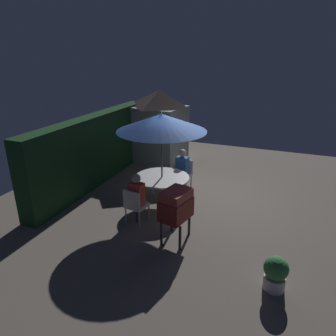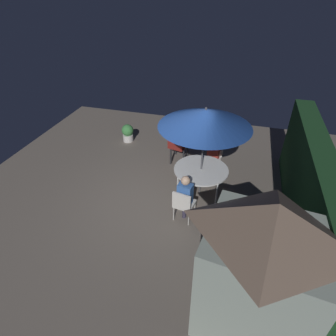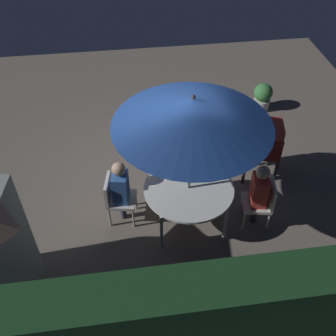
% 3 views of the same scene
% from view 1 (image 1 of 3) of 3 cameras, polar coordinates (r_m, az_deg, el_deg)
% --- Properties ---
extents(ground_plane, '(11.00, 11.00, 0.00)m').
position_cam_1_polar(ground_plane, '(8.85, 6.53, -5.74)').
color(ground_plane, '#6B6056').
extents(hedge_backdrop, '(5.91, 0.51, 2.13)m').
position_cam_1_polar(hedge_backdrop, '(9.85, -13.24, 3.31)').
color(hedge_backdrop, '#193D1E').
rests_on(hedge_backdrop, ground).
extents(garden_shed, '(1.79, 2.00, 2.64)m').
position_cam_1_polar(garden_shed, '(11.43, -1.59, 7.72)').
color(garden_shed, gray).
rests_on(garden_shed, ground).
extents(patio_table, '(1.46, 1.46, 0.79)m').
position_cam_1_polar(patio_table, '(8.26, -1.12, -1.97)').
color(patio_table, white).
rests_on(patio_table, ground).
extents(patio_umbrella, '(2.29, 2.29, 2.53)m').
position_cam_1_polar(patio_umbrella, '(7.80, -1.19, 8.37)').
color(patio_umbrella, '#4C4C51').
rests_on(patio_umbrella, ground).
extents(bbq_grill, '(0.79, 0.64, 1.20)m').
position_cam_1_polar(bbq_grill, '(6.64, 1.46, -6.94)').
color(bbq_grill, maroon).
rests_on(bbq_grill, ground).
extents(chair_near_shed, '(0.53, 0.53, 0.90)m').
position_cam_1_polar(chair_near_shed, '(7.45, -6.11, -6.62)').
color(chair_near_shed, silver).
rests_on(chair_near_shed, ground).
extents(chair_far_side, '(0.54, 0.54, 0.90)m').
position_cam_1_polar(chair_far_side, '(9.29, 2.90, -0.77)').
color(chair_far_side, silver).
rests_on(chair_far_side, ground).
extents(potted_plant_by_shed, '(0.43, 0.43, 0.65)m').
position_cam_1_polar(potted_plant_by_shed, '(5.95, 19.17, -17.76)').
color(potted_plant_by_shed, silver).
rests_on(potted_plant_by_shed, ground).
extents(person_in_red, '(0.29, 0.37, 1.26)m').
position_cam_1_polar(person_in_red, '(7.39, -5.79, -4.55)').
color(person_in_red, '#CC3D33').
rests_on(person_in_red, ground).
extents(person_in_blue, '(0.30, 0.38, 1.26)m').
position_cam_1_polar(person_in_blue, '(9.13, 2.66, 0.60)').
color(person_in_blue, '#3866B2').
rests_on(person_in_blue, ground).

